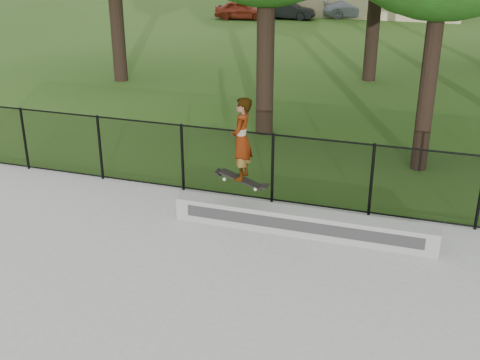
% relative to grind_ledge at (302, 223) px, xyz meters
% --- Properties ---
extents(grind_ledge, '(4.92, 0.40, 0.44)m').
position_rel_grind_ledge_xyz_m(grind_ledge, '(0.00, 0.00, 0.00)').
color(grind_ledge, '#9C9C97').
rests_on(grind_ledge, concrete_slab).
extents(car_a, '(3.59, 1.81, 1.18)m').
position_rel_grind_ledge_xyz_m(car_a, '(-10.34, 28.03, 0.31)').
color(car_a, '#9A301C').
rests_on(car_a, ground).
extents(car_b, '(3.00, 1.27, 1.08)m').
position_rel_grind_ledge_xyz_m(car_b, '(-7.51, 29.08, 0.26)').
color(car_b, black).
rests_on(car_b, ground).
extents(car_c, '(4.33, 2.67, 1.27)m').
position_rel_grind_ledge_xyz_m(car_c, '(-3.48, 31.06, 0.35)').
color(car_c, '#99A2AD').
rests_on(car_c, ground).
extents(skater_airborne, '(0.81, 0.57, 1.73)m').
position_rel_grind_ledge_xyz_m(skater_airborne, '(-1.14, -0.13, 1.52)').
color(skater_airborne, black).
rests_on(skater_airborne, ground).
extents(chainlink_fence, '(16.06, 0.06, 1.50)m').
position_rel_grind_ledge_xyz_m(chainlink_fence, '(-0.91, 1.20, 0.53)').
color(chainlink_fence, black).
rests_on(chainlink_fence, concrete_slab).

